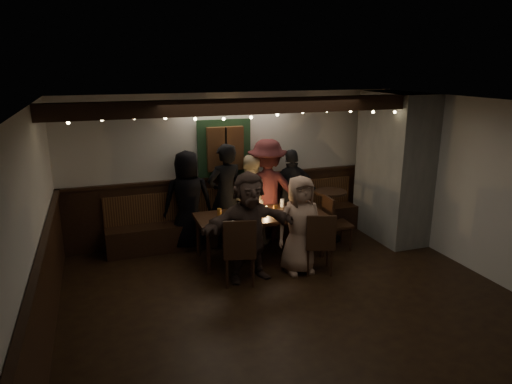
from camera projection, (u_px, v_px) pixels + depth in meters
name	position (u px, v px, depth m)	size (l,w,h in m)	color
room	(315.00, 188.00, 7.57)	(6.02, 5.01, 2.62)	black
dining_table	(260.00, 218.00, 7.35)	(2.05, 0.88, 0.89)	black
chair_near_left	(240.00, 248.00, 6.41)	(0.56, 0.56, 1.01)	black
chair_near_right	(320.00, 240.00, 6.76)	(0.55, 0.55, 0.96)	black
chair_end	(333.00, 220.00, 7.70)	(0.45, 0.45, 0.93)	black
high_top	(330.00, 209.00, 8.13)	(0.57, 0.57, 0.90)	black
person_a	(188.00, 200.00, 7.68)	(0.83, 0.54, 1.70)	black
person_b	(226.00, 196.00, 7.77)	(0.65, 0.43, 1.80)	black
person_c	(250.00, 199.00, 7.94)	(0.77, 0.60, 1.58)	#BDAE8D
person_d	(267.00, 191.00, 8.01)	(1.18, 0.68, 1.83)	#3F181A
person_e	(292.00, 193.00, 8.24)	(0.95, 0.39, 1.61)	black
person_f	(249.00, 227.00, 6.55)	(1.50, 0.48, 1.62)	#3E2D27
person_g	(300.00, 225.00, 6.79)	(0.73, 0.48, 1.50)	tan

